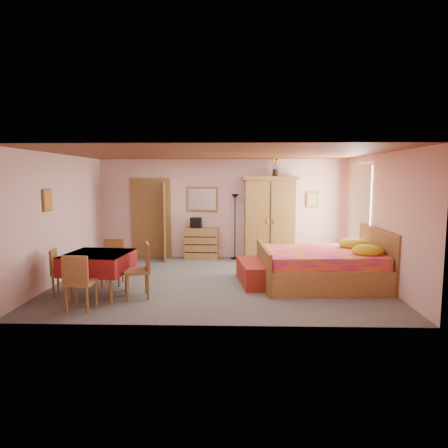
{
  "coord_description": "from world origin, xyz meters",
  "views": [
    {
      "loc": [
        0.33,
        -8.04,
        2.13
      ],
      "look_at": [
        0.1,
        0.3,
        1.15
      ],
      "focal_mm": 32.0,
      "sensor_mm": 36.0,
      "label": 1
    }
  ],
  "objects_px": {
    "chair_east": "(137,271)",
    "chair_north": "(112,262)",
    "stereo": "(196,223)",
    "wardrobe": "(269,218)",
    "floor_lamp": "(235,227)",
    "dining_table": "(99,274)",
    "chair_south": "(81,282)",
    "bench": "(253,273)",
    "wall_mirror": "(202,199)",
    "bed": "(321,257)",
    "chest_of_drawers": "(202,243)",
    "sunflower_vase": "(275,166)",
    "chair_west": "(64,272)"
  },
  "relations": [
    {
      "from": "bed",
      "to": "bench",
      "type": "height_order",
      "value": "bed"
    },
    {
      "from": "wall_mirror",
      "to": "sunflower_vase",
      "type": "relative_size",
      "value": 1.62
    },
    {
      "from": "stereo",
      "to": "chair_south",
      "type": "bearing_deg",
      "value": -109.45
    },
    {
      "from": "dining_table",
      "to": "chair_west",
      "type": "xyz_separation_m",
      "value": [
        -0.65,
        0.05,
        0.03
      ]
    },
    {
      "from": "chair_south",
      "to": "bed",
      "type": "bearing_deg",
      "value": 25.58
    },
    {
      "from": "wardrobe",
      "to": "bench",
      "type": "xyz_separation_m",
      "value": [
        -0.52,
        -2.37,
        -0.85
      ]
    },
    {
      "from": "stereo",
      "to": "chair_east",
      "type": "height_order",
      "value": "stereo"
    },
    {
      "from": "stereo",
      "to": "chair_north",
      "type": "bearing_deg",
      "value": -118.63
    },
    {
      "from": "bed",
      "to": "chair_west",
      "type": "bearing_deg",
      "value": -172.9
    },
    {
      "from": "bed",
      "to": "chair_north",
      "type": "xyz_separation_m",
      "value": [
        -4.15,
        -0.16,
        -0.11
      ]
    },
    {
      "from": "sunflower_vase",
      "to": "bed",
      "type": "height_order",
      "value": "sunflower_vase"
    },
    {
      "from": "floor_lamp",
      "to": "bed",
      "type": "bearing_deg",
      "value": -55.07
    },
    {
      "from": "chest_of_drawers",
      "to": "chair_east",
      "type": "xyz_separation_m",
      "value": [
        -0.87,
        -3.46,
        0.08
      ]
    },
    {
      "from": "chest_of_drawers",
      "to": "wardrobe",
      "type": "relative_size",
      "value": 0.4
    },
    {
      "from": "chest_of_drawers",
      "to": "stereo",
      "type": "relative_size",
      "value": 3.0
    },
    {
      "from": "chair_west",
      "to": "wall_mirror",
      "type": "bearing_deg",
      "value": 138.44
    },
    {
      "from": "stereo",
      "to": "bench",
      "type": "relative_size",
      "value": 0.22
    },
    {
      "from": "chest_of_drawers",
      "to": "sunflower_vase",
      "type": "xyz_separation_m",
      "value": [
        1.9,
        -0.01,
        2.0
      ]
    },
    {
      "from": "chest_of_drawers",
      "to": "floor_lamp",
      "type": "bearing_deg",
      "value": 1.18
    },
    {
      "from": "chair_north",
      "to": "chair_west",
      "type": "relative_size",
      "value": 1.07
    },
    {
      "from": "wall_mirror",
      "to": "bed",
      "type": "xyz_separation_m",
      "value": [
        2.59,
        -2.67,
        -0.99
      ]
    },
    {
      "from": "wall_mirror",
      "to": "bench",
      "type": "height_order",
      "value": "wall_mirror"
    },
    {
      "from": "stereo",
      "to": "sunflower_vase",
      "type": "bearing_deg",
      "value": 0.04
    },
    {
      "from": "bench",
      "to": "chair_north",
      "type": "relative_size",
      "value": 1.47
    },
    {
      "from": "floor_lamp",
      "to": "chair_south",
      "type": "distance_m",
      "value": 4.83
    },
    {
      "from": "wall_mirror",
      "to": "chair_south",
      "type": "xyz_separation_m",
      "value": [
        -1.6,
        -4.35,
        -1.09
      ]
    },
    {
      "from": "sunflower_vase",
      "to": "chair_east",
      "type": "relative_size",
      "value": 0.53
    },
    {
      "from": "stereo",
      "to": "sunflower_vase",
      "type": "distance_m",
      "value": 2.51
    },
    {
      "from": "floor_lamp",
      "to": "chair_west",
      "type": "height_order",
      "value": "floor_lamp"
    },
    {
      "from": "bed",
      "to": "chair_east",
      "type": "distance_m",
      "value": 3.6
    },
    {
      "from": "floor_lamp",
      "to": "chair_north",
      "type": "height_order",
      "value": "floor_lamp"
    },
    {
      "from": "dining_table",
      "to": "chair_north",
      "type": "height_order",
      "value": "chair_north"
    },
    {
      "from": "stereo",
      "to": "wardrobe",
      "type": "relative_size",
      "value": 0.13
    },
    {
      "from": "bed",
      "to": "chair_north",
      "type": "distance_m",
      "value": 4.16
    },
    {
      "from": "chair_east",
      "to": "chair_north",
      "type": "bearing_deg",
      "value": 22.11
    },
    {
      "from": "dining_table",
      "to": "chair_west",
      "type": "height_order",
      "value": "chair_west"
    },
    {
      "from": "wardrobe",
      "to": "chair_east",
      "type": "height_order",
      "value": "wardrobe"
    },
    {
      "from": "floor_lamp",
      "to": "dining_table",
      "type": "bearing_deg",
      "value": -125.94
    },
    {
      "from": "sunflower_vase",
      "to": "chair_north",
      "type": "relative_size",
      "value": 0.58
    },
    {
      "from": "bench",
      "to": "dining_table",
      "type": "xyz_separation_m",
      "value": [
        -2.81,
        -0.9,
        0.17
      ]
    },
    {
      "from": "stereo",
      "to": "chair_north",
      "type": "xyz_separation_m",
      "value": [
        -1.42,
        -2.61,
        -0.5
      ]
    },
    {
      "from": "bed",
      "to": "chair_south",
      "type": "distance_m",
      "value": 4.51
    },
    {
      "from": "chest_of_drawers",
      "to": "chair_west",
      "type": "relative_size",
      "value": 1.02
    },
    {
      "from": "sunflower_vase",
      "to": "chair_north",
      "type": "distance_m",
      "value": 4.76
    },
    {
      "from": "floor_lamp",
      "to": "dining_table",
      "type": "distance_m",
      "value": 4.2
    },
    {
      "from": "chair_south",
      "to": "chair_north",
      "type": "distance_m",
      "value": 1.52
    },
    {
      "from": "chest_of_drawers",
      "to": "chair_south",
      "type": "distance_m",
      "value": 4.44
    },
    {
      "from": "chair_south",
      "to": "wall_mirror",
      "type": "bearing_deg",
      "value": 73.56
    },
    {
      "from": "chair_south",
      "to": "chair_north",
      "type": "bearing_deg",
      "value": 92.46
    },
    {
      "from": "wall_mirror",
      "to": "stereo",
      "type": "distance_m",
      "value": 0.65
    }
  ]
}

